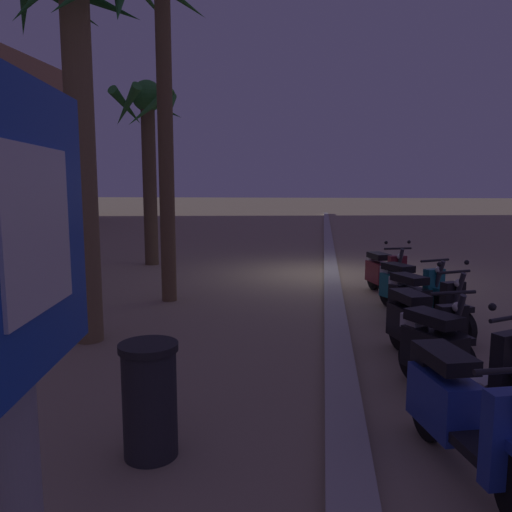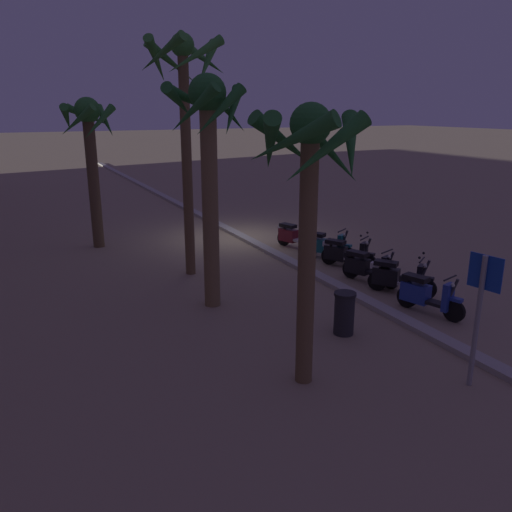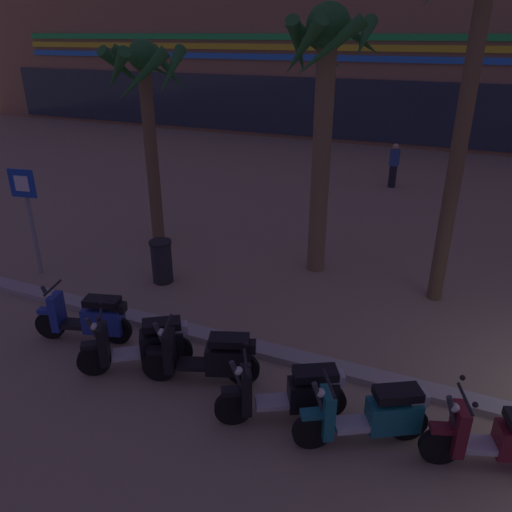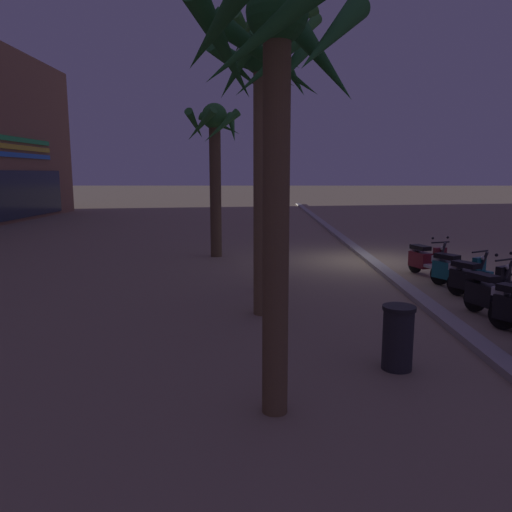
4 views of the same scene
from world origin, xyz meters
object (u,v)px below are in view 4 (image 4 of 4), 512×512
Objects in this scene: scooter_black_second_in_line at (494,296)px; palm_tree_by_mall_entrance at (277,76)px; palm_tree_mid_walkway at (215,146)px; scooter_teal_tail_end at (456,271)px; palm_tree_far_corner at (264,109)px; scooter_maroon_mid_centre at (426,260)px; scooter_black_mid_front at (477,281)px; litter_bin at (398,337)px; palm_tree_near_sign at (274,92)px.

palm_tree_by_mall_entrance reaches higher than scooter_black_second_in_line.
scooter_teal_tail_end is at bearing -127.02° from palm_tree_mid_walkway.
palm_tree_far_corner is at bearing 114.97° from scooter_teal_tail_end.
scooter_maroon_mid_centre is 0.33× the size of palm_tree_mid_walkway.
scooter_black_mid_front is (1.42, -0.28, -0.00)m from scooter_black_second_in_line.
scooter_teal_tail_end is 5.85m from litter_bin.
scooter_teal_tail_end is 8.62m from palm_tree_mid_walkway.
palm_tree_mid_walkway is 0.77× the size of palm_tree_by_mall_entrance.
scooter_black_second_in_line is 3.67m from litter_bin.
palm_tree_near_sign is at bearing -178.96° from palm_tree_far_corner.
litter_bin is at bearing 158.38° from scooter_maroon_mid_centre.
scooter_black_second_in_line is 0.26× the size of palm_tree_by_mall_entrance.
scooter_teal_tail_end is 0.24× the size of palm_tree_by_mall_entrance.
scooter_teal_tail_end reaches higher than litter_bin.
scooter_teal_tail_end is 0.97× the size of scooter_maroon_mid_centre.
palm_tree_by_mall_entrance reaches higher than litter_bin.
palm_tree_by_mall_entrance is 7.03× the size of litter_bin.
palm_tree_mid_walkway reaches higher than scooter_maroon_mid_centre.
palm_tree_mid_walkway is 5.00m from palm_tree_by_mall_entrance.
scooter_maroon_mid_centre is at bearing -117.91° from palm_tree_mid_walkway.
palm_tree_mid_walkway is at bearing 52.98° from scooter_teal_tail_end.
palm_tree_near_sign is 5.11× the size of litter_bin.
palm_tree_mid_walkway reaches higher than litter_bin.
scooter_black_second_in_line is 4.08m from scooter_maroon_mid_centre.
scooter_black_mid_front is 0.33× the size of palm_tree_mid_walkway.
scooter_black_second_in_line is 6.77m from palm_tree_near_sign.
litter_bin is at bearing 150.66° from scooter_teal_tail_end.
palm_tree_near_sign is at bearing 125.76° from litter_bin.
palm_tree_by_mall_entrance is (2.92, 4.20, 4.67)m from scooter_black_second_in_line.
palm_tree_mid_walkway is (4.80, 6.36, 3.28)m from scooter_teal_tail_end.
palm_tree_far_corner reaches higher than palm_tree_near_sign.
scooter_black_mid_front is 1.75× the size of litter_bin.
litter_bin is (-9.90, -3.49, -3.25)m from palm_tree_mid_walkway.
palm_tree_far_corner is 7.21m from palm_tree_mid_walkway.
palm_tree_mid_walkway is at bearing 39.82° from scooter_black_second_in_line.
scooter_teal_tail_end is 1.57m from scooter_maroon_mid_centre.
scooter_maroon_mid_centre reaches higher than litter_bin.
palm_tree_by_mall_entrance is at bearing -156.63° from palm_tree_mid_walkway.
scooter_black_mid_front is at bearing -174.60° from scooter_maroon_mid_centre.
scooter_black_second_in_line is 1.05× the size of scooter_black_mid_front.
palm_tree_near_sign is at bearing 150.65° from scooter_maroon_mid_centre.
scooter_black_mid_front is 2.67m from scooter_maroon_mid_centre.
scooter_black_mid_front is at bearing -179.01° from scooter_teal_tail_end.
palm_tree_far_corner reaches higher than scooter_maroon_mid_centre.
scooter_black_second_in_line and scooter_teal_tail_end have the same top height.
scooter_black_second_in_line is 2.54m from scooter_teal_tail_end.
scooter_black_second_in_line is 6.93m from palm_tree_by_mall_entrance.
litter_bin is at bearing -145.99° from palm_tree_far_corner.
palm_tree_by_mall_entrance reaches higher than palm_tree_mid_walkway.
scooter_black_mid_front is 6.12m from palm_tree_far_corner.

